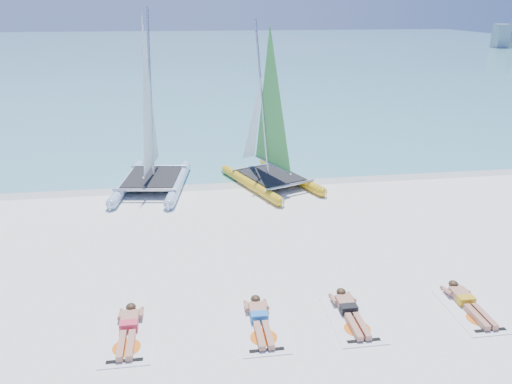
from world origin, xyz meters
TOP-DOWN VIEW (x-y plane):
  - ground at (0.00, 0.00)m, footprint 140.00×140.00m
  - sea at (0.00, 63.00)m, footprint 140.00×115.00m
  - wet_sand_strip at (0.00, 5.50)m, footprint 140.00×1.40m
  - catamaran_blue at (-2.46, 5.49)m, footprint 2.97×5.08m
  - catamaran_yellow at (1.78, 5.48)m, footprint 3.65×4.97m
  - towel_a at (-2.56, -3.65)m, footprint 1.00×1.85m
  - sunbather_a at (-2.56, -3.46)m, footprint 0.37×1.73m
  - towel_b at (0.19, -3.73)m, footprint 1.00×1.85m
  - sunbather_b at (0.19, -3.53)m, footprint 0.37×1.73m
  - towel_c at (2.19, -3.72)m, footprint 1.00×1.85m
  - sunbather_c at (2.19, -3.53)m, footprint 0.37×1.73m
  - towel_d at (4.94, -3.77)m, footprint 1.00×1.85m
  - sunbather_d at (4.94, -3.57)m, footprint 0.37×1.73m

SIDE VIEW (x-z plane):
  - ground at x=0.00m, z-range 0.00..0.00m
  - wet_sand_strip at x=0.00m, z-range 0.00..0.01m
  - sea at x=0.00m, z-range 0.00..0.01m
  - towel_a at x=-2.56m, z-range 0.00..0.02m
  - towel_b at x=0.19m, z-range 0.00..0.02m
  - towel_c at x=2.19m, z-range 0.00..0.02m
  - towel_d at x=4.94m, z-range 0.00..0.02m
  - sunbather_a at x=-2.56m, z-range -0.01..0.25m
  - sunbather_b at x=0.19m, z-range -0.01..0.25m
  - sunbather_c at x=2.19m, z-range -0.01..0.25m
  - sunbather_d at x=4.94m, z-range -0.01..0.25m
  - catamaran_yellow at x=1.78m, z-range -1.13..5.00m
  - catamaran_blue at x=-2.46m, z-range -1.32..5.23m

